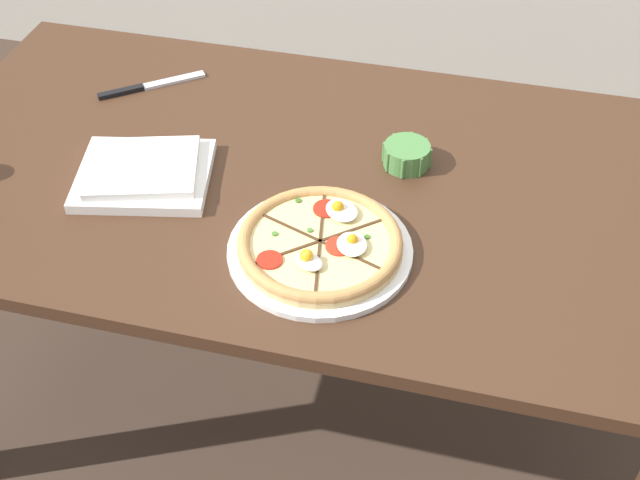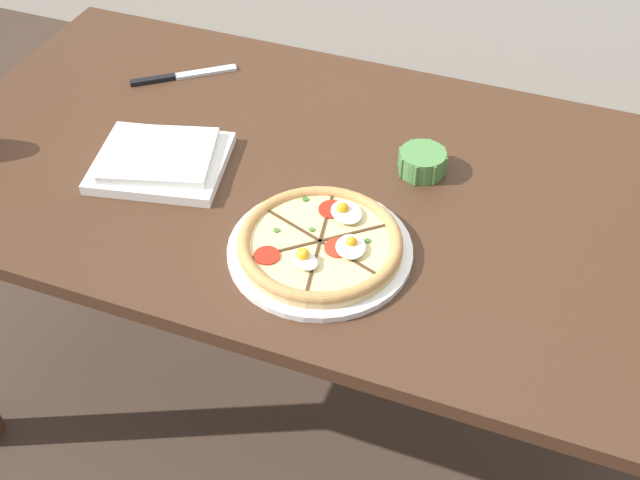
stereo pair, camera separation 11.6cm
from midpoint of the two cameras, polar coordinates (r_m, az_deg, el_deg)
name	(u,v)px [view 1 (the left image)]	position (r m, az deg, el deg)	size (l,w,h in m)	color
ground_plane	(302,401)	(2.07, -2.95, -11.46)	(12.00, 12.00, 0.00)	#3D2D23
dining_table	(297,211)	(1.58, -3.77, 2.02)	(1.51, 0.84, 0.74)	#422819
pizza	(320,245)	(1.35, -2.44, -0.44)	(0.32, 0.32, 0.05)	white
ramekin_bowl	(407,154)	(1.53, 4.03, 6.01)	(0.09, 0.09, 0.04)	#4C8442
napkin_folded	(144,173)	(1.55, -14.55, 4.59)	(0.28, 0.25, 0.04)	silver
knife_main	(151,86)	(1.81, -13.80, 10.56)	(0.20, 0.16, 0.01)	silver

